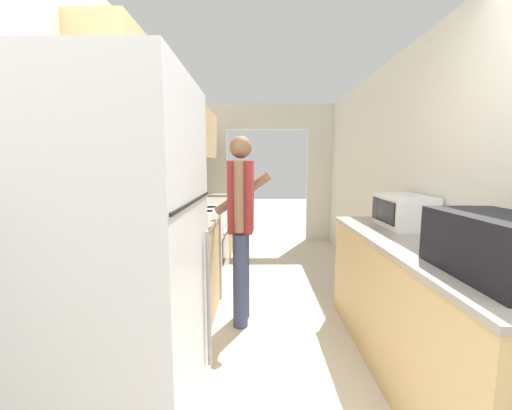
% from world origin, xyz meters
% --- Properties ---
extents(wall_left, '(0.38, 7.45, 2.50)m').
position_xyz_m(wall_left, '(-1.14, 2.31, 1.51)').
color(wall_left, silver).
rests_on(wall_left, ground_plane).
extents(wall_right, '(0.06, 7.45, 2.50)m').
position_xyz_m(wall_right, '(1.22, 1.93, 1.25)').
color(wall_right, silver).
rests_on(wall_right, ground_plane).
extents(wall_far_with_doorway, '(2.77, 0.06, 2.50)m').
position_xyz_m(wall_far_with_doorway, '(0.00, 5.08, 1.42)').
color(wall_far_with_doorway, silver).
rests_on(wall_far_with_doorway, ground_plane).
extents(counter_left, '(0.62, 3.81, 0.92)m').
position_xyz_m(counter_left, '(-0.89, 2.83, 0.46)').
color(counter_left, tan).
rests_on(counter_left, ground_plane).
extents(counter_right, '(0.62, 2.10, 0.92)m').
position_xyz_m(counter_right, '(0.89, 1.26, 0.46)').
color(counter_right, tan).
rests_on(counter_right, ground_plane).
extents(refrigerator, '(0.75, 0.75, 1.78)m').
position_xyz_m(refrigerator, '(-0.82, 0.55, 0.89)').
color(refrigerator, '#B7B7BC').
rests_on(refrigerator, ground_plane).
extents(range_oven, '(0.66, 0.77, 1.06)m').
position_xyz_m(range_oven, '(-0.88, 2.84, 0.46)').
color(range_oven, '#B7B7BC').
rests_on(range_oven, ground_plane).
extents(person, '(0.54, 0.39, 1.67)m').
position_xyz_m(person, '(-0.34, 1.98, 0.90)').
color(person, '#384266').
rests_on(person, ground_plane).
extents(suitcase, '(0.38, 0.65, 0.29)m').
position_xyz_m(suitcase, '(0.89, 0.65, 1.06)').
color(suitcase, black).
rests_on(suitcase, counter_right).
extents(microwave, '(0.33, 0.53, 0.26)m').
position_xyz_m(microwave, '(1.00, 1.81, 1.05)').
color(microwave, white).
rests_on(microwave, counter_right).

